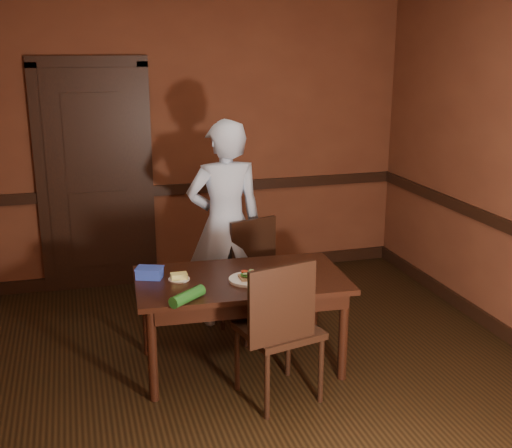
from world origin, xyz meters
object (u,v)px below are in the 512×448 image
person (225,224)px  sandwich_plate (249,278)px  sauce_jar (290,274)px  chair_far (253,280)px  cheese_saucer (179,277)px  chair_near (279,327)px  food_tub (150,273)px  dining_table (241,322)px

person → sandwich_plate: person is taller
sauce_jar → chair_far: bearing=96.9°
chair_far → person: 0.51m
sauce_jar → cheese_saucer: 0.77m
chair_far → cheese_saucer: bearing=-162.7°
cheese_saucer → sauce_jar: bearing=-16.6°
chair_near → person: (-0.05, 1.25, 0.35)m
cheese_saucer → food_tub: 0.21m
dining_table → person: 0.94m
sandwich_plate → cheese_saucer: bearing=161.6°
person → food_tub: 0.94m
person → sauce_jar: person is taller
cheese_saucer → food_tub: food_tub is taller
dining_table → sauce_jar: size_ratio=15.39×
cheese_saucer → food_tub: (-0.19, 0.09, 0.02)m
person → cheese_saucer: size_ratio=11.36×
chair_far → sandwich_plate: bearing=-125.0°
chair_near → sandwich_plate: chair_near is taller
cheese_saucer → dining_table: bearing=-9.9°
sandwich_plate → dining_table: bearing=114.5°
chair_far → cheese_saucer: chair_far is taller
sauce_jar → person: bearing=104.2°
dining_table → chair_far: chair_far is taller
person → sandwich_plate: 0.88m
dining_table → person: size_ratio=0.86×
chair_far → sauce_jar: (0.08, -0.66, 0.28)m
chair_far → food_tub: bearing=-174.1°
food_tub → sandwich_plate: bearing=1.3°
chair_far → sauce_jar: size_ratio=9.49×
dining_table → sandwich_plate: size_ratio=5.29×
chair_near → cheese_saucer: 0.80m
sandwich_plate → food_tub: size_ratio=1.27×
food_tub → dining_table: bearing=6.9°
cheese_saucer → food_tub: size_ratio=0.69×
sandwich_plate → food_tub: (-0.65, 0.24, 0.02)m
chair_far → sandwich_plate: size_ratio=3.26×
chair_far → cheese_saucer: 0.83m
dining_table → chair_far: size_ratio=1.62×
sandwich_plate → sauce_jar: bearing=-13.6°
chair_near → chair_far: bearing=-109.0°
chair_far → person: person is taller
dining_table → sandwich_plate: 0.37m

